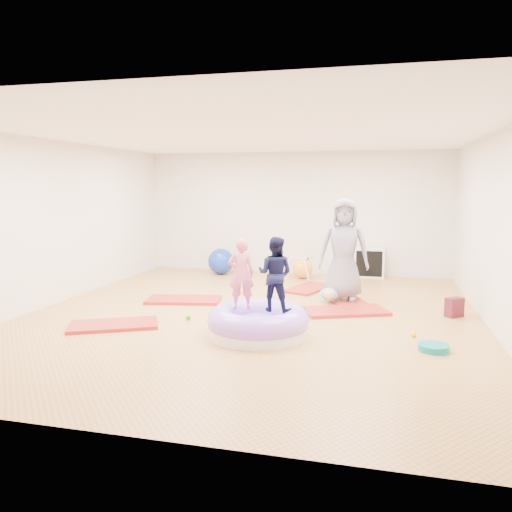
# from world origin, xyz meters

# --- Properties ---
(room) EXTENTS (7.01, 8.01, 2.81)m
(room) POSITION_xyz_m (0.00, 0.00, 1.40)
(room) COLOR gold
(room) RESTS_ON ground
(gym_mat_front_left) EXTENTS (1.40, 1.12, 0.05)m
(gym_mat_front_left) POSITION_xyz_m (-1.77, -1.14, 0.03)
(gym_mat_front_left) COLOR #BE3B24
(gym_mat_front_left) RESTS_ON ground
(gym_mat_mid_left) EXTENTS (1.38, 0.88, 0.05)m
(gym_mat_mid_left) POSITION_xyz_m (-1.40, 0.60, 0.03)
(gym_mat_mid_left) COLOR #BE3B24
(gym_mat_mid_left) RESTS_ON ground
(gym_mat_center_back) EXTENTS (0.96, 1.29, 0.05)m
(gym_mat_center_back) POSITION_xyz_m (0.61, 2.16, 0.02)
(gym_mat_center_back) COLOR #BE3B24
(gym_mat_center_back) RESTS_ON ground
(gym_mat_right) EXTENTS (1.46, 1.11, 0.05)m
(gym_mat_right) POSITION_xyz_m (1.44, 0.49, 0.03)
(gym_mat_right) COLOR #BE3B24
(gym_mat_right) RESTS_ON ground
(gym_mat_rear_right) EXTENTS (0.91, 1.20, 0.05)m
(gym_mat_rear_right) POSITION_xyz_m (1.40, 1.28, 0.02)
(gym_mat_rear_right) COLOR #BE3B24
(gym_mat_rear_right) RESTS_ON ground
(inflatable_cushion) EXTENTS (1.39, 1.39, 0.44)m
(inflatable_cushion) POSITION_xyz_m (0.37, -1.06, 0.17)
(inflatable_cushion) COLOR white
(inflatable_cushion) RESTS_ON ground
(child_pink) EXTENTS (0.41, 0.32, 0.97)m
(child_pink) POSITION_xyz_m (0.12, -1.01, 0.89)
(child_pink) COLOR #EB657A
(child_pink) RESTS_ON inflatable_cushion
(child_navy) EXTENTS (0.54, 0.44, 1.01)m
(child_navy) POSITION_xyz_m (0.59, -1.01, 0.90)
(child_navy) COLOR black
(child_navy) RESTS_ON inflatable_cushion
(adult_caregiver) EXTENTS (0.90, 0.62, 1.77)m
(adult_caregiver) POSITION_xyz_m (1.33, 1.26, 0.93)
(adult_caregiver) COLOR slate
(adult_caregiver) RESTS_ON gym_mat_rear_right
(infant) EXTENTS (0.40, 0.40, 0.23)m
(infant) POSITION_xyz_m (1.14, 1.08, 0.16)
(infant) COLOR #7AAFC8
(infant) RESTS_ON gym_mat_rear_right
(ball_pit_balls) EXTENTS (3.36, 3.16, 0.08)m
(ball_pit_balls) POSITION_xyz_m (0.28, -0.19, 0.04)
(ball_pit_balls) COLOR #FFC300
(ball_pit_balls) RESTS_ON ground
(exercise_ball_blue) EXTENTS (0.60, 0.60, 0.60)m
(exercise_ball_blue) POSITION_xyz_m (-1.61, 3.39, 0.30)
(exercise_ball_blue) COLOR #132FA4
(exercise_ball_blue) RESTS_ON ground
(exercise_ball_orange) EXTENTS (0.45, 0.45, 0.45)m
(exercise_ball_orange) POSITION_xyz_m (0.31, 3.33, 0.22)
(exercise_ball_orange) COLOR #FCA129
(exercise_ball_orange) RESTS_ON ground
(infant_play_gym) EXTENTS (0.61, 0.58, 0.47)m
(infant_play_gym) POSITION_xyz_m (0.20, 3.27, 0.31)
(infant_play_gym) COLOR silver
(infant_play_gym) RESTS_ON ground
(cube_shelf) EXTENTS (0.66, 0.33, 0.66)m
(cube_shelf) POSITION_xyz_m (1.73, 3.79, 0.33)
(cube_shelf) COLOR silver
(cube_shelf) RESTS_ON ground
(balance_disc) EXTENTS (0.37, 0.37, 0.08)m
(balance_disc) POSITION_xyz_m (2.63, -1.15, 0.04)
(balance_disc) COLOR #09767E
(balance_disc) RESTS_ON ground
(backpack) EXTENTS (0.31, 0.29, 0.30)m
(backpack) POSITION_xyz_m (3.10, 0.64, 0.15)
(backpack) COLOR maroon
(backpack) RESTS_ON ground
(yellow_toy) EXTENTS (0.20, 0.20, 0.03)m
(yellow_toy) POSITION_xyz_m (-2.09, -1.06, 0.01)
(yellow_toy) COLOR #FFC300
(yellow_toy) RESTS_ON ground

